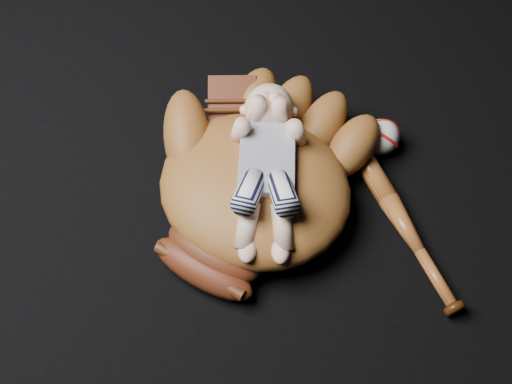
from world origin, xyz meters
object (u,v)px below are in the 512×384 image
at_px(newborn_baby, 267,170).
at_px(baseball_bat, 395,210).
at_px(baseball, 381,137).
at_px(baseball_glove, 255,182).

relative_size(newborn_baby, baseball_bat, 0.79).
bearing_deg(baseball, baseball_bat, -70.81).
xyz_separation_m(baseball_glove, baseball, (0.20, 0.19, -0.04)).
xyz_separation_m(newborn_baby, baseball_bat, (0.23, 0.04, -0.10)).
relative_size(baseball_glove, newborn_baby, 1.46).
bearing_deg(baseball_glove, baseball_bat, 25.87).
bearing_deg(newborn_baby, baseball_glove, 162.65).
bearing_deg(baseball_glove, baseball, 59.61).
distance_m(baseball_glove, baseball_bat, 0.26).
bearing_deg(baseball, baseball_glove, -136.51).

